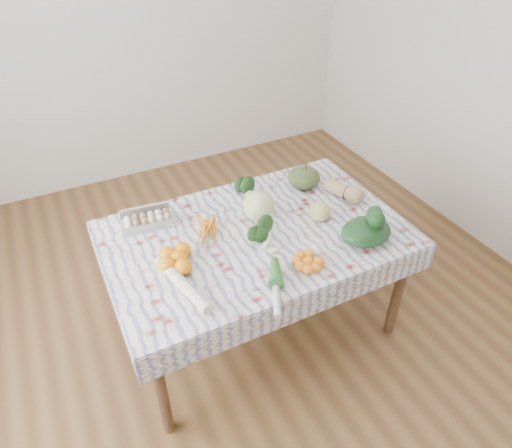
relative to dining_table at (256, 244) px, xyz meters
The scene contains 17 objects.
ground 0.68m from the dining_table, ahead, with size 4.50×4.50×0.00m, color brown.
wall_back 2.36m from the dining_table, 90.00° to the left, with size 4.00×0.04×2.80m, color silver.
dining_table is the anchor object (origin of this frame).
tablecloth 0.08m from the dining_table, ahead, with size 1.66×1.06×0.01m, color silver.
egg_carton 0.62m from the dining_table, 148.88° to the left, with size 0.28×0.11×0.08m, color #9C9C98.
carrot_bunch 0.27m from the dining_table, 157.04° to the left, with size 0.21×0.19×0.04m, color orange.
kale_bunch 0.40m from the dining_table, 70.68° to the left, with size 0.14×0.12×0.12m, color #1A3E14.
kabocha_squash 0.58m from the dining_table, 30.72° to the left, with size 0.21×0.21×0.13m, color #415227.
cabbage 0.22m from the dining_table, 56.11° to the left, with size 0.18×0.18×0.18m, color #C2D58E.
butternut_squash 0.66m from the dining_table, ahead, with size 0.12×0.26×0.12m, color tan.
orange_cluster 0.49m from the dining_table, behind, with size 0.27×0.27×0.09m, color orange.
broccoli 0.18m from the dining_table, 99.63° to the right, with size 0.13×0.13×0.10m, color #1B4115.
mandarin_cluster 0.40m from the dining_table, 72.47° to the right, with size 0.19×0.19×0.06m, color orange.
grapefruit 0.41m from the dining_table, ahead, with size 0.12×0.12×0.12m, color #CABF61.
spinach_bag 0.62m from the dining_table, 33.88° to the right, with size 0.28×0.23×0.13m, color black.
daikon 0.58m from the dining_table, 153.26° to the right, with size 0.06×0.06×0.40m, color silver.
leek 0.48m from the dining_table, 104.90° to the right, with size 0.04×0.04×0.35m, color beige.
Camera 1 is at (-0.90, -1.79, 2.34)m, focal length 32.00 mm.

